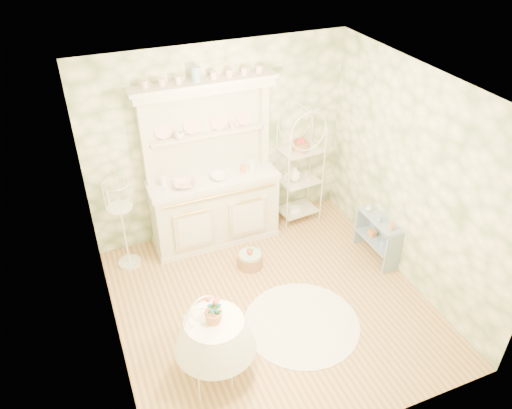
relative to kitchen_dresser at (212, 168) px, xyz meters
name	(u,v)px	position (x,y,z in m)	size (l,w,h in m)	color
floor	(272,304)	(0.20, -1.52, -1.15)	(3.60, 3.60, 0.00)	tan
ceiling	(277,92)	(0.20, -1.52, 1.56)	(3.60, 3.60, 0.00)	white
wall_left	(102,253)	(-1.60, -1.52, 0.21)	(3.60, 3.60, 0.00)	white
wall_right	(413,180)	(2.00, -1.52, 0.21)	(3.60, 3.60, 0.00)	white
wall_back	(219,143)	(0.20, 0.28, 0.21)	(3.60, 3.60, 0.00)	white
wall_front	(367,332)	(0.20, -3.32, 0.21)	(3.60, 3.60, 0.00)	white
kitchen_dresser	(212,168)	(0.00, 0.00, 0.00)	(1.87, 0.61, 2.29)	silver
bakers_rack	(300,161)	(1.30, 0.02, -0.17)	(0.60, 0.43, 1.94)	white
side_shelf	(378,237)	(1.88, -1.21, -0.82)	(0.28, 0.76, 0.65)	#7E97AD
round_table	(215,344)	(-0.72, -2.17, -0.77)	(0.69, 0.69, 0.76)	white
cafe_chair	(209,353)	(-0.82, -2.29, -0.71)	(0.40, 0.40, 0.87)	white
birdcage_stand	(122,219)	(-1.26, -0.10, -0.42)	(0.34, 0.34, 1.46)	white
floor_basket	(250,259)	(0.23, -0.75, -1.03)	(0.36, 0.36, 0.23)	#9D7150
lace_rug	(302,323)	(0.39, -1.94, -1.14)	(1.35, 1.35, 0.01)	white
bowl_floral	(185,186)	(-0.41, -0.09, -0.13)	(0.28, 0.28, 0.07)	white
bowl_white	(219,178)	(0.07, -0.07, -0.13)	(0.23, 0.23, 0.07)	white
cup_left	(179,137)	(-0.37, 0.14, 0.47)	(0.11, 0.11, 0.09)	white
cup_right	(232,127)	(0.35, 0.16, 0.47)	(0.09, 0.09, 0.08)	white
potted_geranium	(215,313)	(-0.71, -2.20, -0.30)	(0.14, 0.10, 0.27)	#3F7238
bottle_amber	(392,225)	(1.87, -1.46, -0.46)	(0.06, 0.06, 0.15)	#CE7B42
bottle_blue	(380,219)	(1.83, -1.26, -0.49)	(0.05, 0.05, 0.12)	#779BC4
bottle_glass	(369,209)	(1.84, -0.99, -0.50)	(0.08, 0.08, 0.10)	silver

